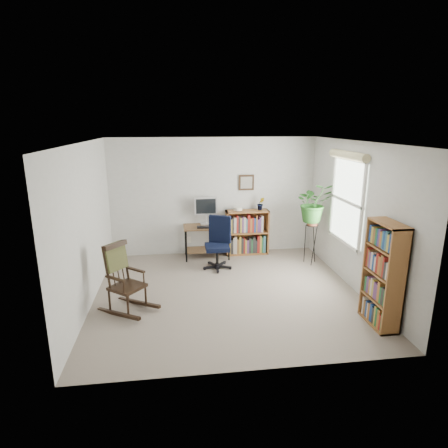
{
  "coord_description": "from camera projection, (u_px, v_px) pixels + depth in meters",
  "views": [
    {
      "loc": [
        -0.78,
        -5.53,
        2.67
      ],
      "look_at": [
        0.0,
        0.4,
        1.05
      ],
      "focal_mm": 30.0,
      "sensor_mm": 36.0,
      "label": 1
    }
  ],
  "objects": [
    {
      "name": "tall_bookshelf",
      "position": [
        383.0,
        275.0,
        4.96
      ],
      "size": [
        0.27,
        0.63,
        1.44
      ],
      "primitive_type": null,
      "color": "#965F31",
      "rests_on": "floor"
    },
    {
      "name": "wall_left",
      "position": [
        86.0,
        226.0,
        5.51
      ],
      "size": [
        0.0,
        4.0,
        2.4
      ],
      "primitive_type": "cube",
      "color": "silver",
      "rests_on": "ground"
    },
    {
      "name": "desk",
      "position": [
        207.0,
        242.0,
        7.6
      ],
      "size": [
        0.92,
        0.51,
        0.67
      ],
      "primitive_type": null,
      "color": "brown",
      "rests_on": "floor"
    },
    {
      "name": "wall_front",
      "position": [
        254.0,
        270.0,
        3.86
      ],
      "size": [
        4.2,
        0.0,
        2.4
      ],
      "primitive_type": "cube",
      "color": "silver",
      "rests_on": "ground"
    },
    {
      "name": "rocking_chair",
      "position": [
        127.0,
        278.0,
        5.38
      ],
      "size": [
        1.03,
        0.98,
        1.03
      ],
      "primitive_type": null,
      "rotation": [
        0.0,
        0.0,
        0.88
      ],
      "color": "black",
      "rests_on": "floor"
    },
    {
      "name": "keyboard",
      "position": [
        207.0,
        227.0,
        7.4
      ],
      "size": [
        0.4,
        0.15,
        0.02
      ],
      "primitive_type": "cube",
      "color": "black",
      "rests_on": "desk"
    },
    {
      "name": "monitor",
      "position": [
        206.0,
        211.0,
        7.58
      ],
      "size": [
        0.46,
        0.16,
        0.56
      ],
      "primitive_type": null,
      "color": "silver",
      "rests_on": "desk"
    },
    {
      "name": "plant_stand",
      "position": [
        311.0,
        241.0,
        7.25
      ],
      "size": [
        0.29,
        0.29,
        0.91
      ],
      "primitive_type": null,
      "rotation": [
        0.0,
        0.0,
        0.17
      ],
      "color": "black",
      "rests_on": "floor"
    },
    {
      "name": "window",
      "position": [
        346.0,
        201.0,
        6.27
      ],
      "size": [
        0.12,
        1.2,
        1.5
      ],
      "primitive_type": null,
      "color": "white",
      "rests_on": "wall_right"
    },
    {
      "name": "framed_picture",
      "position": [
        246.0,
        183.0,
        7.67
      ],
      "size": [
        0.32,
        0.04,
        0.32
      ],
      "primitive_type": null,
      "color": "black",
      "rests_on": "wall_back"
    },
    {
      "name": "ceiling",
      "position": [
        228.0,
        142.0,
        5.46
      ],
      "size": [
        4.2,
        4.0,
        0.0
      ],
      "primitive_type": "cube",
      "color": "silver",
      "rests_on": "ground"
    },
    {
      "name": "spider_plant",
      "position": [
        315.0,
        184.0,
        6.96
      ],
      "size": [
        1.69,
        1.88,
        1.47
      ],
      "primitive_type": "imported",
      "color": "#276122",
      "rests_on": "plant_stand"
    },
    {
      "name": "office_chair",
      "position": [
        217.0,
        243.0,
        6.97
      ],
      "size": [
        0.71,
        0.71,
        1.0
      ],
      "primitive_type": null,
      "rotation": [
        0.0,
        0.0,
        -0.39
      ],
      "color": "black",
      "rests_on": "floor"
    },
    {
      "name": "floor",
      "position": [
        227.0,
        293.0,
        6.09
      ],
      "size": [
        4.2,
        4.0,
        0.0
      ],
      "primitive_type": "cube",
      "color": "gray",
      "rests_on": "ground"
    },
    {
      "name": "wall_back",
      "position": [
        214.0,
        197.0,
        7.69
      ],
      "size": [
        4.2,
        0.0,
        2.4
      ],
      "primitive_type": "cube",
      "color": "silver",
      "rests_on": "ground"
    },
    {
      "name": "wall_right",
      "position": [
        356.0,
        217.0,
        6.04
      ],
      "size": [
        0.0,
        4.0,
        2.4
      ],
      "primitive_type": "cube",
      "color": "silver",
      "rests_on": "ground"
    },
    {
      "name": "low_bookshelf",
      "position": [
        247.0,
        232.0,
        7.79
      ],
      "size": [
        0.88,
        0.29,
        0.93
      ],
      "primitive_type": null,
      "color": "#965F31",
      "rests_on": "floor"
    },
    {
      "name": "potted_plant_small",
      "position": [
        261.0,
        207.0,
        7.7
      ],
      "size": [
        0.13,
        0.24,
        0.11
      ],
      "primitive_type": "imported",
      "color": "#276122",
      "rests_on": "low_bookshelf"
    }
  ]
}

